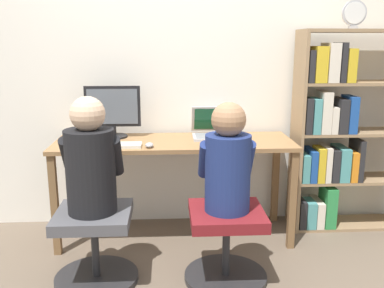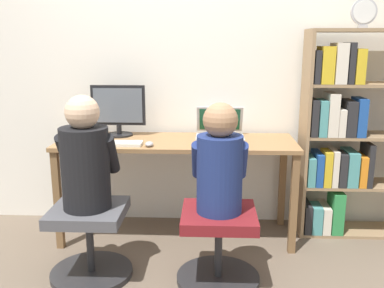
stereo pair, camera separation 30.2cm
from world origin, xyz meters
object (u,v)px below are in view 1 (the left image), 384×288
Objects in this scene: person_at_laptop at (228,163)px; bookshelf at (337,135)px; person_at_monitor at (90,162)px; office_chair_right at (226,242)px; desktop_monitor at (113,112)px; desk_clock at (354,14)px; laptop at (216,131)px; office_chair_left at (95,243)px; keyboard at (111,145)px.

bookshelf reaches higher than person_at_laptop.
person_at_laptop is (0.82, -0.03, -0.01)m from person_at_monitor.
person_at_laptop is at bearing 90.00° from office_chair_right.
desk_clock is (1.77, -0.11, 0.72)m from desktop_monitor.
laptop is 0.54× the size of person_at_laptop.
desk_clock reaches higher than office_chair_left.
keyboard is at bearing 81.52° from person_at_monitor.
desk_clock is (1.82, 0.66, 1.42)m from office_chair_left.
person_at_monitor is (-0.82, 0.03, 0.52)m from office_chair_right.
bookshelf is at bearing 113.14° from desk_clock.
desk_clock reaches higher than laptop.
laptop is at bearing 88.95° from person_at_laptop.
office_chair_right is at bearing -32.62° from keyboard.
desktop_monitor is at bearing 178.62° from bookshelf.
laptop is at bearing -2.07° from desktop_monitor.
bookshelf is at bearing -0.81° from laptop.
person_at_monitor is at bearing 177.91° from person_at_laptop.
desktop_monitor is 0.78m from person_at_monitor.
keyboard is 2.10× the size of desk_clock.
laptop is at bearing 179.19° from bookshelf.
office_chair_left is 0.52m from person_at_monitor.
laptop is 1.31m from desk_clock.
office_chair_right is 1.33m from bookshelf.
desktop_monitor is 1.31m from office_chair_right.
desktop_monitor is at bearing 93.47° from keyboard.
person_at_monitor is 1.93m from bookshelf.
office_chair_left is at bearing -93.55° from desktop_monitor.
office_chair_right is (0.77, -0.80, -0.70)m from desktop_monitor.
person_at_monitor is (-0.07, -0.45, 0.01)m from keyboard.
person_at_monitor reaches higher than person_at_laptop.
office_chair_left is (-0.05, -0.77, -0.70)m from desktop_monitor.
desktop_monitor is 0.60× the size of person_at_monitor.
office_chair_right is 2.63× the size of desk_clock.
person_at_monitor reaches higher than office_chair_left.
person_at_laptop is at bearing -145.63° from desk_clock.
person_at_laptop is at bearing -32.39° from keyboard.
laptop is 0.69× the size of office_chair_left.
person_at_monitor is 0.82m from person_at_laptop.
desktop_monitor is at bearing 134.09° from office_chair_right.
office_chair_left is (-0.83, -0.74, -0.55)m from laptop.
desktop_monitor is 1.91m from desk_clock.
keyboard is 0.69m from office_chair_left.
office_chair_left is 1.00× the size of office_chair_right.
desk_clock is at bearing 34.54° from office_chair_right.
desk_clock is (1.00, 0.68, 0.91)m from person_at_laptop.
keyboard is at bearing -170.97° from bookshelf.
laptop is 0.23× the size of bookshelf.
desk_clock is at bearing 6.62° from keyboard.
person_at_monitor is at bearing 90.00° from office_chair_left.
person_at_monitor is (-0.83, -0.73, -0.03)m from laptop.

